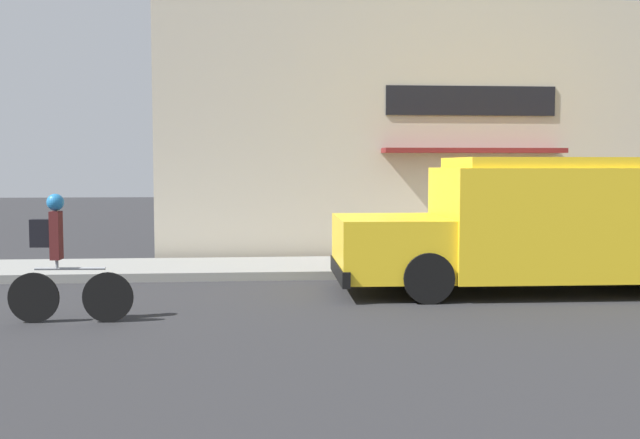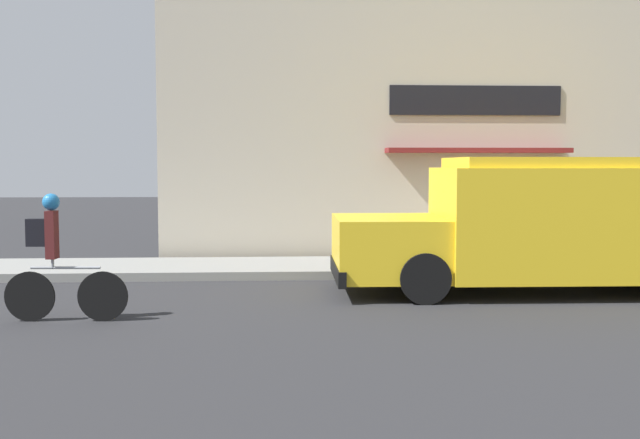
% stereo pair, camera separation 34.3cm
% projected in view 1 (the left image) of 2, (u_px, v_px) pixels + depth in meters
% --- Properties ---
extents(ground_plane, '(70.00, 70.00, 0.00)m').
position_uv_depth(ground_plane, '(533.00, 278.00, 13.63)').
color(ground_plane, '#2B2B2D').
extents(sidewalk, '(28.00, 2.20, 0.16)m').
position_uv_depth(sidewalk, '(512.00, 265.00, 14.72)').
color(sidewalk, gray).
rests_on(sidewalk, ground_plane).
extents(storefront, '(14.25, 0.76, 5.54)m').
position_uv_depth(storefront, '(491.00, 131.00, 15.94)').
color(storefront, beige).
rests_on(storefront, ground_plane).
extents(school_bus, '(6.71, 2.71, 2.17)m').
position_uv_depth(school_bus, '(564.00, 222.00, 12.12)').
color(school_bus, yellow).
rests_on(school_bus, ground_plane).
extents(cyclist, '(1.61, 0.22, 1.68)m').
position_uv_depth(cyclist, '(60.00, 260.00, 9.67)').
color(cyclist, black).
rests_on(cyclist, ground_plane).
extents(trash_bin, '(0.59, 0.59, 0.84)m').
position_uv_depth(trash_bin, '(590.00, 237.00, 15.37)').
color(trash_bin, slate).
rests_on(trash_bin, sidewalk).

